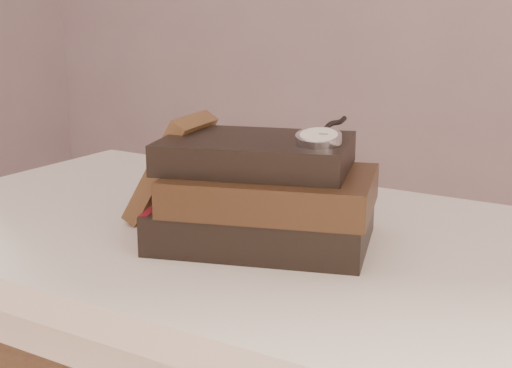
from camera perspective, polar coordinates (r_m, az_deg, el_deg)
The scene contains 5 objects.
table at distance 1.05m, azimuth -1.50°, elevation -8.04°, with size 1.00×0.60×0.75m.
book_stack at distance 0.93m, azimuth 0.61°, elevation -0.87°, with size 0.31×0.25×0.13m.
journal at distance 1.03m, azimuth -6.55°, elevation 1.23°, with size 0.02×0.10×0.16m, color #3B2616.
pocket_watch at distance 0.89m, azimuth 4.90°, elevation 3.62°, with size 0.07×0.16×0.02m.
eyeglasses at distance 1.04m, azimuth -3.39°, elevation 1.42°, with size 0.14×0.16×0.05m.
Camera 1 is at (0.53, -0.46, 1.05)m, focal length 52.42 mm.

